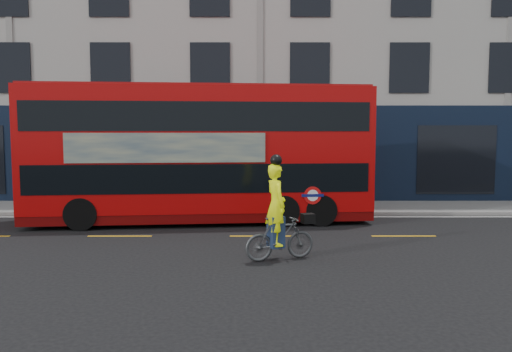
{
  "coord_description": "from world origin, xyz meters",
  "views": [
    {
      "loc": [
        -0.18,
        -12.32,
        2.91
      ],
      "look_at": [
        -0.16,
        2.07,
        1.65
      ],
      "focal_mm": 35.0,
      "sensor_mm": 36.0,
      "label": 1
    }
  ],
  "objects": [
    {
      "name": "road_edge_line",
      "position": [
        0.0,
        4.7,
        0.0
      ],
      "size": [
        58.0,
        0.1,
        0.01
      ],
      "primitive_type": "cube",
      "color": "silver",
      "rests_on": "ground"
    },
    {
      "name": "ground",
      "position": [
        0.0,
        0.0,
        0.0
      ],
      "size": [
        120.0,
        120.0,
        0.0
      ],
      "primitive_type": "plane",
      "color": "black",
      "rests_on": "ground"
    },
    {
      "name": "bus",
      "position": [
        -1.92,
        3.8,
        2.25
      ],
      "size": [
        11.06,
        3.49,
        4.39
      ],
      "rotation": [
        0.0,
        0.0,
        0.1
      ],
      "color": "#AA0607",
      "rests_on": "ground"
    },
    {
      "name": "kerb",
      "position": [
        0.0,
        5.0,
        0.07
      ],
      "size": [
        60.0,
        0.12,
        0.13
      ],
      "primitive_type": "cube",
      "color": "gray",
      "rests_on": "ground"
    },
    {
      "name": "building_terrace",
      "position": [
        0.0,
        12.94,
        7.49
      ],
      "size": [
        50.0,
        10.07,
        15.0
      ],
      "color": "#A09F97",
      "rests_on": "ground"
    },
    {
      "name": "cyclist",
      "position": [
        0.34,
        -1.12,
        0.84
      ],
      "size": [
        1.72,
        1.0,
        2.42
      ],
      "rotation": [
        0.0,
        0.0,
        0.34
      ],
      "color": "#4D5153",
      "rests_on": "ground"
    },
    {
      "name": "lane_dashes",
      "position": [
        0.0,
        1.5,
        0.0
      ],
      "size": [
        58.0,
        0.12,
        0.01
      ],
      "primitive_type": null,
      "color": "#C88F17",
      "rests_on": "ground"
    },
    {
      "name": "pavement",
      "position": [
        0.0,
        6.5,
        0.06
      ],
      "size": [
        60.0,
        3.0,
        0.12
      ],
      "primitive_type": "cube",
      "color": "gray",
      "rests_on": "ground"
    }
  ]
}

